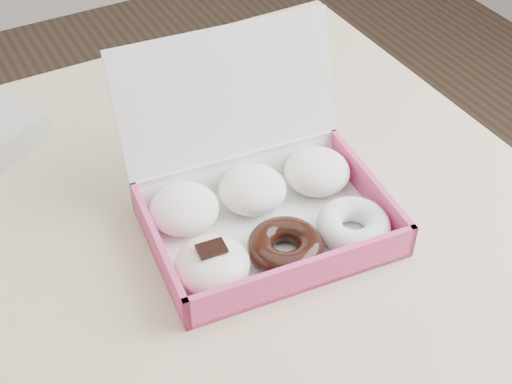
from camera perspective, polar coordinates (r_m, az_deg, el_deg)
table at (r=0.93m, az=-13.69°, el=-8.08°), size 1.20×0.80×0.75m
donut_box at (r=0.86m, az=0.36°, el=-0.99°), size 0.31×0.29×0.20m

